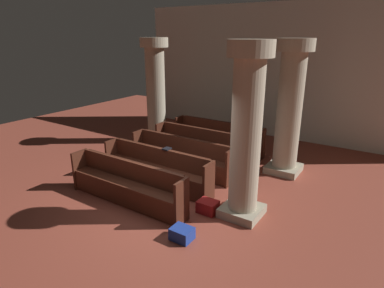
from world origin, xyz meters
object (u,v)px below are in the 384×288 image
(pew_row_3, at_px, (156,167))
(pillar_far_side, at_px, (156,89))
(pew_row_1, at_px, (201,144))
(hymn_book, at_px, (167,149))
(pew_row_0, at_px, (218,135))
(pillar_aisle_rear, at_px, (246,131))
(pillar_aisle_side, at_px, (290,106))
(kneeler_box_blue, at_px, (182,234))
(pew_row_4, at_px, (126,182))
(pew_row_2, at_px, (181,154))
(kneeler_box_red, at_px, (208,207))
(lectern, at_px, (243,130))

(pew_row_3, xyz_separation_m, pillar_far_side, (-2.23, 2.76, 1.28))
(pew_row_1, xyz_separation_m, hymn_book, (0.18, -1.82, 0.43))
(pew_row_3, distance_m, hymn_book, 0.51)
(pew_row_0, height_order, pillar_far_side, pillar_far_side)
(pillar_aisle_rear, bearing_deg, pillar_aisle_side, 90.00)
(kneeler_box_blue, bearing_deg, pew_row_4, 166.13)
(pew_row_1, bearing_deg, pillar_aisle_side, 12.39)
(pew_row_2, bearing_deg, kneeler_box_red, -40.09)
(pew_row_1, relative_size, pillar_far_side, 0.87)
(kneeler_box_red, bearing_deg, pillar_aisle_side, 77.82)
(pew_row_1, xyz_separation_m, pew_row_2, (0.00, -1.01, 0.00))
(pew_row_4, xyz_separation_m, pillar_aisle_side, (2.28, 3.52, 1.28))
(pillar_aisle_side, xyz_separation_m, pillar_far_side, (-4.52, 0.25, 0.00))
(pew_row_2, xyz_separation_m, pew_row_4, (0.00, -2.01, 0.00))
(pew_row_1, bearing_deg, pew_row_0, 90.00)
(pew_row_0, distance_m, hymn_book, 2.87)
(hymn_book, bearing_deg, pillar_far_side, 133.22)
(pew_row_1, distance_m, pew_row_2, 1.01)
(pew_row_1, relative_size, lectern, 2.74)
(lectern, bearing_deg, pew_row_0, -106.45)
(pillar_far_side, bearing_deg, hymn_book, -46.78)
(pew_row_2, bearing_deg, pew_row_4, -90.00)
(pillar_aisle_rear, relative_size, kneeler_box_blue, 8.94)
(pew_row_2, xyz_separation_m, pillar_aisle_side, (2.28, 1.51, 1.28))
(pew_row_3, distance_m, lectern, 4.14)
(pillar_aisle_rear, bearing_deg, pew_row_1, 137.30)
(pillar_aisle_side, bearing_deg, pew_row_2, -146.57)
(pew_row_0, xyz_separation_m, kneeler_box_red, (1.66, -3.41, -0.37))
(pew_row_4, height_order, pillar_aisle_side, pillar_aisle_side)
(pew_row_3, height_order, hymn_book, hymn_book)
(pew_row_1, bearing_deg, pillar_far_side, 161.46)
(pew_row_2, height_order, kneeler_box_blue, pew_row_2)
(pew_row_0, bearing_deg, lectern, 73.55)
(pew_row_1, distance_m, pillar_aisle_rear, 3.36)
(pew_row_0, distance_m, pew_row_4, 4.03)
(pew_row_0, distance_m, kneeler_box_blue, 4.80)
(pew_row_4, height_order, pillar_far_side, pillar_far_side)
(lectern, distance_m, kneeler_box_blue, 5.75)
(kneeler_box_red, bearing_deg, hymn_book, 158.50)
(pillar_aisle_rear, xyz_separation_m, hymn_book, (-2.10, 0.29, -0.84))
(pew_row_0, height_order, hymn_book, hymn_book)
(pillar_aisle_side, distance_m, kneeler_box_blue, 4.32)
(pew_row_4, distance_m, kneeler_box_blue, 1.84)
(pew_row_4, height_order, pillar_aisle_rear, pillar_aisle_rear)
(hymn_book, bearing_deg, lectern, 87.86)
(lectern, distance_m, hymn_book, 3.97)
(pew_row_4, xyz_separation_m, pillar_aisle_rear, (2.28, 0.91, 1.28))
(pillar_far_side, bearing_deg, pew_row_3, -51.03)
(pew_row_2, bearing_deg, pillar_aisle_side, 33.43)
(pew_row_2, height_order, pew_row_3, same)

